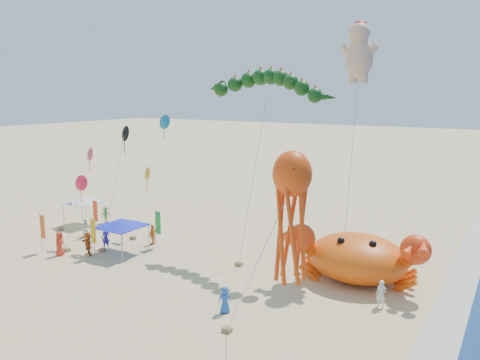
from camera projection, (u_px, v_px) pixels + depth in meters
name	position (u px, v px, depth m)	size (l,w,h in m)	color
ground	(250.00, 283.00, 31.15)	(320.00, 320.00, 0.00)	#D1B784
foam_strip	(444.00, 330.00, 25.00)	(320.00, 320.00, 0.00)	silver
crab_inflatable	(357.00, 256.00, 31.22)	(9.02, 6.68, 3.95)	#ED520C
dragon_kite	(265.00, 89.00, 34.91)	(10.55, 4.98, 13.94)	#0F3910
cherub_kite	(359.00, 51.00, 32.83)	(1.94, 3.34, 17.46)	#E7B28D
octopus_kite	(291.00, 207.00, 21.70)	(4.76, 1.68, 9.90)	#E3410B
canopy_blue	(121.00, 224.00, 36.55)	(3.53, 3.53, 2.71)	gray
canopy_white	(83.00, 200.00, 44.65)	(3.18, 3.18, 2.71)	gray
feather_flags	(97.00, 223.00, 38.17)	(7.98, 5.76, 3.20)	gray
beachgoers	(117.00, 241.00, 37.24)	(28.68, 11.00, 1.89)	orange
small_kites	(119.00, 162.00, 41.48)	(9.25, 10.96, 10.65)	black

